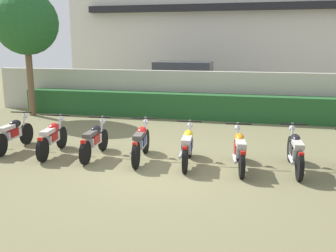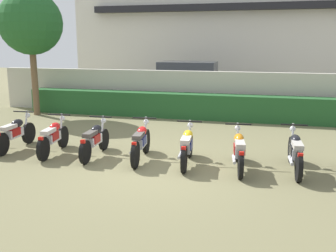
# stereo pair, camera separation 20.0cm
# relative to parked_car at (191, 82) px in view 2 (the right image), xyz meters

# --- Properties ---
(ground) EXTENTS (60.00, 60.00, 0.00)m
(ground) POSITION_rel_parked_car_xyz_m (1.36, -10.28, -0.94)
(ground) COLOR olive
(building) EXTENTS (18.41, 6.50, 8.76)m
(building) POSITION_rel_parked_car_xyz_m (1.36, 6.60, 3.45)
(building) COLOR silver
(building) RESTS_ON ground
(compound_wall) EXTENTS (17.49, 0.30, 1.72)m
(compound_wall) POSITION_rel_parked_car_xyz_m (1.36, -3.60, -0.08)
(compound_wall) COLOR #BCB7A8
(compound_wall) RESTS_ON ground
(hedge_row) EXTENTS (13.99, 0.70, 0.93)m
(hedge_row) POSITION_rel_parked_car_xyz_m (1.36, -4.30, -0.47)
(hedge_row) COLOR #235628
(hedge_row) RESTS_ON ground
(parked_car) EXTENTS (4.53, 2.14, 1.89)m
(parked_car) POSITION_rel_parked_car_xyz_m (0.00, 0.00, 0.00)
(parked_car) COLOR black
(parked_car) RESTS_ON ground
(tree_near_inspector) EXTENTS (2.38, 2.38, 4.70)m
(tree_near_inspector) POSITION_rel_parked_car_xyz_m (-5.14, -5.11, 2.55)
(tree_near_inspector) COLOR brown
(tree_near_inspector) RESTS_ON ground
(motorcycle_in_row_1) EXTENTS (0.60, 1.86, 0.95)m
(motorcycle_in_row_1) POSITION_rel_parked_car_xyz_m (-2.77, -9.70, -0.49)
(motorcycle_in_row_1) COLOR black
(motorcycle_in_row_1) RESTS_ON ground
(motorcycle_in_row_2) EXTENTS (0.60, 1.82, 0.95)m
(motorcycle_in_row_2) POSITION_rel_parked_car_xyz_m (-1.56, -9.84, -0.49)
(motorcycle_in_row_2) COLOR black
(motorcycle_in_row_2) RESTS_ON ground
(motorcycle_in_row_3) EXTENTS (0.60, 1.80, 0.94)m
(motorcycle_in_row_3) POSITION_rel_parked_car_xyz_m (-0.44, -9.79, -0.50)
(motorcycle_in_row_3) COLOR black
(motorcycle_in_row_3) RESTS_ON ground
(motorcycle_in_row_4) EXTENTS (0.60, 1.88, 0.97)m
(motorcycle_in_row_4) POSITION_rel_parked_car_xyz_m (0.77, -9.77, -0.49)
(motorcycle_in_row_4) COLOR black
(motorcycle_in_row_4) RESTS_ON ground
(motorcycle_in_row_5) EXTENTS (0.60, 1.81, 0.96)m
(motorcycle_in_row_5) POSITION_rel_parked_car_xyz_m (1.92, -9.84, -0.49)
(motorcycle_in_row_5) COLOR black
(motorcycle_in_row_5) RESTS_ON ground
(motorcycle_in_row_6) EXTENTS (0.60, 1.85, 0.95)m
(motorcycle_in_row_6) POSITION_rel_parked_car_xyz_m (3.10, -9.87, -0.49)
(motorcycle_in_row_6) COLOR black
(motorcycle_in_row_6) RESTS_ON ground
(motorcycle_in_row_7) EXTENTS (0.60, 1.94, 0.97)m
(motorcycle_in_row_7) POSITION_rel_parked_car_xyz_m (4.31, -9.72, -0.48)
(motorcycle_in_row_7) COLOR black
(motorcycle_in_row_7) RESTS_ON ground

